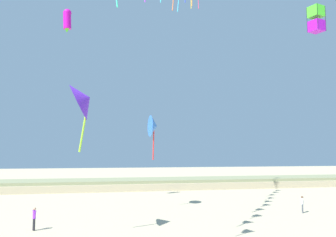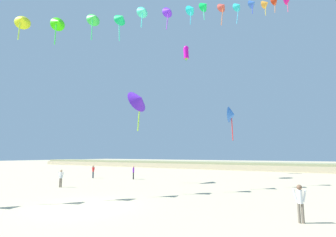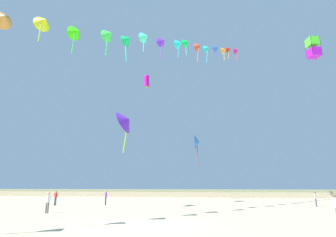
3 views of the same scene
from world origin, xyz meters
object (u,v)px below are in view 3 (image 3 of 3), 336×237
object	(u,v)px
large_kite_mid_trail	(313,48)
person_near_right	(48,201)
large_kite_outer_drift	(126,121)
person_near_left	(56,197)
large_kite_high_solo	(147,81)
large_kite_low_lead	(197,143)
person_mid_center	(315,198)
person_far_right	(106,197)

from	to	relation	value
large_kite_mid_trail	person_near_right	bearing A→B (deg)	-155.22
person_near_right	large_kite_outer_drift	size ratio (longest dim) A/B	0.34
person_near_right	large_kite_mid_trail	world-z (taller)	large_kite_mid_trail
person_near_left	large_kite_high_solo	distance (m)	23.30
large_kite_mid_trail	large_kite_high_solo	xyz separation A→B (m)	(-22.78, 9.57, 1.64)
large_kite_low_lead	person_near_left	bearing A→B (deg)	-148.56
person_near_left	large_kite_mid_trail	bearing A→B (deg)	6.72
person_near_right	large_kite_mid_trail	xyz separation A→B (m)	(24.36, 11.25, 16.68)
large_kite_low_lead	large_kite_outer_drift	bearing A→B (deg)	-121.20
person_mid_center	large_kite_mid_trail	distance (m)	16.82
large_kite_high_solo	person_far_right	bearing A→B (deg)	-95.12
person_far_right	large_kite_mid_trail	size ratio (longest dim) A/B	0.65
person_far_right	large_kite_mid_trail	bearing A→B (deg)	4.58
person_near_right	large_kite_high_solo	xyz separation A→B (m)	(1.58, 20.82, 18.33)
large_kite_high_solo	large_kite_outer_drift	world-z (taller)	large_kite_high_solo
person_near_left	large_kite_low_lead	world-z (taller)	large_kite_low_lead
person_far_right	large_kite_mid_trail	xyz separation A→B (m)	(23.81, 1.91, 16.67)
person_far_right	large_kite_mid_trail	world-z (taller)	large_kite_mid_trail
person_near_left	large_kite_low_lead	distance (m)	18.61
large_kite_mid_trail	large_kite_outer_drift	distance (m)	23.06
person_near_right	large_kite_high_solo	distance (m)	27.78
person_near_right	large_kite_outer_drift	xyz separation A→B (m)	(3.72, 6.24, 7.70)
person_mid_center	large_kite_low_lead	xyz separation A→B (m)	(-12.44, 5.06, 6.98)
person_mid_center	large_kite_high_solo	distance (m)	29.32
person_mid_center	person_far_right	bearing A→B (deg)	-173.68
person_mid_center	large_kite_low_lead	size ratio (longest dim) A/B	0.34
person_near_left	person_mid_center	xyz separation A→B (m)	(27.17, 3.94, -0.02)
large_kite_mid_trail	person_mid_center	bearing A→B (deg)	163.45
large_kite_outer_drift	person_near_right	bearing A→B (deg)	-120.76
large_kite_mid_trail	large_kite_high_solo	distance (m)	24.76
large_kite_mid_trail	large_kite_outer_drift	xyz separation A→B (m)	(-20.64, -5.00, -8.98)
person_far_right	large_kite_low_lead	world-z (taller)	large_kite_low_lead
large_kite_mid_trail	large_kite_high_solo	bearing A→B (deg)	157.21
person_far_right	large_kite_low_lead	bearing A→B (deg)	38.05
large_kite_mid_trail	large_kite_outer_drift	bearing A→B (deg)	-166.38
person_mid_center	large_kite_low_lead	world-z (taller)	large_kite_low_lead
person_near_right	large_kite_outer_drift	world-z (taller)	large_kite_outer_drift
large_kite_low_lead	large_kite_high_solo	size ratio (longest dim) A/B	1.68
person_near_left	person_near_right	bearing A→B (deg)	-59.62
large_kite_high_solo	large_kite_outer_drift	size ratio (longest dim) A/B	0.55
person_far_right	large_kite_high_solo	distance (m)	21.64
person_near_right	large_kite_low_lead	size ratio (longest dim) A/B	0.36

